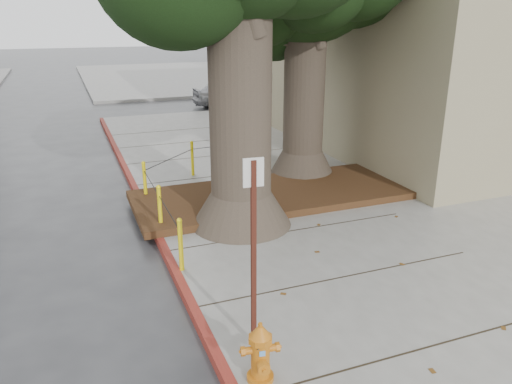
{
  "coord_description": "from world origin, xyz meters",
  "views": [
    {
      "loc": [
        -3.44,
        -6.24,
        4.2
      ],
      "look_at": [
        -0.28,
        1.92,
        1.1
      ],
      "focal_mm": 35.0,
      "sensor_mm": 36.0,
      "label": 1
    }
  ],
  "objects_px": {
    "signpost": "(254,245)",
    "car_red": "(290,84)",
    "car_silver": "(231,93)",
    "fire_hydrant": "(260,353)"
  },
  "relations": [
    {
      "from": "car_silver",
      "to": "car_red",
      "type": "distance_m",
      "value": 4.26
    },
    {
      "from": "fire_hydrant",
      "to": "car_red",
      "type": "relative_size",
      "value": 0.19
    },
    {
      "from": "fire_hydrant",
      "to": "signpost",
      "type": "relative_size",
      "value": 0.31
    },
    {
      "from": "signpost",
      "to": "car_silver",
      "type": "bearing_deg",
      "value": 77.51
    },
    {
      "from": "signpost",
      "to": "car_silver",
      "type": "height_order",
      "value": "signpost"
    },
    {
      "from": "signpost",
      "to": "car_red",
      "type": "xyz_separation_m",
      "value": [
        9.73,
        19.84,
        -0.89
      ]
    },
    {
      "from": "signpost",
      "to": "fire_hydrant",
      "type": "bearing_deg",
      "value": -99.35
    },
    {
      "from": "signpost",
      "to": "car_red",
      "type": "relative_size",
      "value": 0.61
    },
    {
      "from": "car_red",
      "to": "car_silver",
      "type": "bearing_deg",
      "value": 112.47
    },
    {
      "from": "signpost",
      "to": "car_silver",
      "type": "relative_size",
      "value": 0.68
    }
  ]
}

